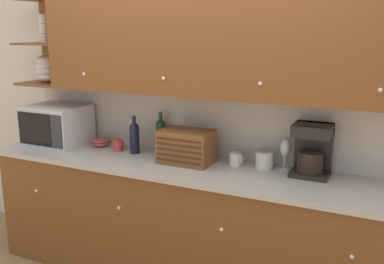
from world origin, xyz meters
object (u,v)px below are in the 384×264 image
(mug, at_px, (118,145))
(second_wine_bottle, at_px, (134,136))
(mug_blue_second, at_px, (236,159))
(wine_glass, at_px, (285,149))
(bread_box, at_px, (186,147))
(bowl_stack_on_counter, at_px, (101,142))
(microwave, at_px, (57,125))
(storage_canister, at_px, (264,159))
(coffee_maker, at_px, (312,149))
(wine_bottle, at_px, (161,134))

(mug, distance_m, second_wine_bottle, 0.19)
(mug_blue_second, relative_size, wine_glass, 0.44)
(bread_box, height_order, wine_glass, bread_box)
(mug_blue_second, bearing_deg, bowl_stack_on_counter, 179.75)
(mug, bearing_deg, wine_glass, 4.68)
(microwave, height_order, storage_canister, microwave)
(microwave, relative_size, coffee_maker, 1.40)
(bowl_stack_on_counter, relative_size, coffee_maker, 0.43)
(bread_box, bearing_deg, coffee_maker, 8.18)
(second_wine_bottle, distance_m, coffee_maker, 1.38)
(second_wine_bottle, bearing_deg, microwave, -176.33)
(mug, distance_m, bread_box, 0.66)
(wine_bottle, bearing_deg, mug, -160.20)
(storage_canister, relative_size, wine_glass, 0.60)
(mug_blue_second, distance_m, coffee_maker, 0.55)
(bread_box, bearing_deg, microwave, 179.78)
(wine_glass, height_order, coffee_maker, coffee_maker)
(storage_canister, bearing_deg, mug_blue_second, -175.89)
(microwave, distance_m, wine_glass, 1.94)
(bowl_stack_on_counter, height_order, wine_glass, wine_glass)
(bowl_stack_on_counter, height_order, storage_canister, storage_canister)
(storage_canister, height_order, coffee_maker, coffee_maker)
(microwave, distance_m, bread_box, 1.24)
(wine_glass, bearing_deg, second_wine_bottle, -174.64)
(storage_canister, bearing_deg, mug, -176.76)
(coffee_maker, bearing_deg, microwave, -176.70)
(bread_box, bearing_deg, wine_bottle, 151.07)
(storage_canister, bearing_deg, microwave, -176.27)
(mug, relative_size, second_wine_bottle, 0.31)
(mug, xyz_separation_m, wine_bottle, (0.33, 0.12, 0.10))
(wine_bottle, distance_m, storage_canister, 0.88)
(mug, bearing_deg, mug_blue_second, 3.05)
(mug, bearing_deg, bowl_stack_on_counter, 165.07)
(bowl_stack_on_counter, bearing_deg, mug, -14.93)
(second_wine_bottle, bearing_deg, storage_canister, 3.78)
(wine_bottle, height_order, bread_box, wine_bottle)
(microwave, height_order, bowl_stack_on_counter, microwave)
(bread_box, xyz_separation_m, wine_glass, (0.70, 0.16, 0.03))
(microwave, xyz_separation_m, bread_box, (1.24, -0.00, -0.05))
(bowl_stack_on_counter, distance_m, coffee_maker, 1.76)
(wine_bottle, relative_size, bread_box, 0.84)
(mug, xyz_separation_m, second_wine_bottle, (0.16, -0.00, 0.09))
(mug, relative_size, wine_bottle, 0.29)
(wine_bottle, distance_m, bread_box, 0.36)
(microwave, relative_size, mug_blue_second, 5.04)
(bowl_stack_on_counter, xyz_separation_m, second_wine_bottle, (0.38, -0.06, 0.10))
(mug_blue_second, height_order, storage_canister, storage_canister)
(microwave, xyz_separation_m, second_wine_bottle, (0.76, 0.05, -0.03))
(mug, xyz_separation_m, mug_blue_second, (1.00, 0.05, -0.00))
(mug, bearing_deg, bread_box, -4.76)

